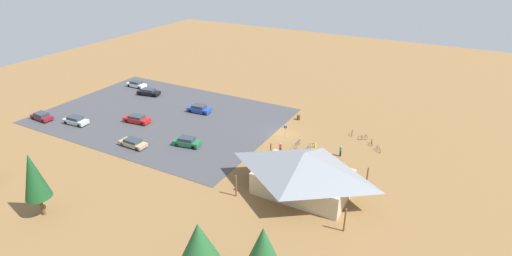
# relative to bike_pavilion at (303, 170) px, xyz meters

# --- Properties ---
(ground) EXTENTS (160.00, 160.00, 0.00)m
(ground) POSITION_rel_bike_pavilion_xyz_m (9.51, -14.01, -3.28)
(ground) COLOR olive
(ground) RESTS_ON ground
(parking_lot_asphalt) EXTENTS (42.79, 30.06, 0.05)m
(parking_lot_asphalt) POSITION_rel_bike_pavilion_xyz_m (32.02, -10.20, -3.25)
(parking_lot_asphalt) COLOR #424247
(parking_lot_asphalt) RESTS_ON ground
(bike_pavilion) EXTENTS (14.39, 10.18, 5.78)m
(bike_pavilion) POSITION_rel_bike_pavilion_xyz_m (0.00, 0.00, 0.00)
(bike_pavilion) COLOR #C6B28E
(bike_pavilion) RESTS_ON ground
(trash_bin) EXTENTS (0.60, 0.60, 0.90)m
(trash_bin) POSITION_rel_bike_pavilion_xyz_m (9.24, -20.71, -2.83)
(trash_bin) COLOR brown
(trash_bin) RESTS_ON ground
(lot_sign) EXTENTS (0.56, 0.08, 2.20)m
(lot_sign) POSITION_rel_bike_pavilion_xyz_m (8.42, -13.07, -1.87)
(lot_sign) COLOR #99999E
(lot_sign) RESTS_ON ground
(pine_mideast) EXTENTS (3.87, 3.87, 6.26)m
(pine_mideast) POSITION_rel_bike_pavilion_xyz_m (3.17, 17.69, 0.79)
(pine_mideast) COLOR brown
(pine_mideast) RESTS_ON ground
(pine_far_east) EXTENTS (2.93, 2.93, 8.14)m
(pine_far_east) POSITION_rel_bike_pavilion_xyz_m (25.03, 18.85, 2.02)
(pine_far_east) COLOR brown
(pine_far_east) RESTS_ON ground
(pine_far_west) EXTENTS (3.82, 3.82, 7.86)m
(pine_far_west) POSITION_rel_bike_pavilion_xyz_m (-3.16, 17.06, 2.04)
(pine_far_west) COLOR brown
(pine_far_west) RESTS_ON ground
(bicycle_silver_yard_front) EXTENTS (0.77, 1.48, 0.83)m
(bicycle_silver_yard_front) POSITION_rel_bike_pavilion_xyz_m (3.28, -11.67, -2.92)
(bicycle_silver_yard_front) COLOR black
(bicycle_silver_yard_front) RESTS_ON ground
(bicycle_red_back_row) EXTENTS (0.53, 1.76, 0.88)m
(bicycle_red_back_row) POSITION_rel_bike_pavilion_xyz_m (-1.03, -19.19, -2.90)
(bicycle_red_back_row) COLOR black
(bicycle_red_back_row) RESTS_ON ground
(bicycle_blue_edge_north) EXTENTS (0.48, 1.68, 0.86)m
(bicycle_blue_edge_north) POSITION_rel_bike_pavilion_xyz_m (5.46, -11.50, -2.89)
(bicycle_blue_edge_north) COLOR black
(bicycle_blue_edge_north) RESTS_ON ground
(bicycle_black_edge_south) EXTENTS (1.43, 1.00, 0.85)m
(bicycle_black_edge_south) POSITION_rel_bike_pavilion_xyz_m (-3.09, -18.31, -2.90)
(bicycle_black_edge_south) COLOR black
(bicycle_black_edge_south) RESTS_ON ground
(bicycle_purple_yard_left) EXTENTS (1.04, 1.34, 0.78)m
(bicycle_purple_yard_left) POSITION_rel_bike_pavilion_xyz_m (-6.17, -15.61, -2.93)
(bicycle_purple_yard_left) COLOR black
(bicycle_purple_yard_left) RESTS_ON ground
(bicycle_white_front_row) EXTENTS (1.04, 1.40, 0.79)m
(bicycle_white_front_row) POSITION_rel_bike_pavilion_xyz_m (5.17, -8.86, -2.91)
(bicycle_white_front_row) COLOR black
(bicycle_white_front_row) RESTS_ON ground
(bicycle_yellow_near_porch) EXTENTS (0.60, 1.59, 0.80)m
(bicycle_yellow_near_porch) POSITION_rel_bike_pavilion_xyz_m (-4.77, -17.26, -2.92)
(bicycle_yellow_near_porch) COLOR black
(bicycle_yellow_near_porch) RESTS_ON ground
(car_green_near_entry) EXTENTS (4.48, 2.48, 1.49)m
(car_green_near_entry) POSITION_rel_bike_pavilion_xyz_m (20.70, -2.95, -2.50)
(car_green_near_entry) COLOR #1E6B3D
(car_green_near_entry) RESTS_ON parking_lot_asphalt
(car_silver_by_curb) EXTENTS (4.62, 2.23, 1.42)m
(car_silver_by_curb) POSITION_rel_bike_pavilion_xyz_m (42.98, -0.21, -2.52)
(car_silver_by_curb) COLOR #BCBCC1
(car_silver_by_curb) RESTS_ON parking_lot_asphalt
(car_tan_inner_stall) EXTENTS (4.60, 1.90, 1.23)m
(car_tan_inner_stall) POSITION_rel_bike_pavilion_xyz_m (28.03, 1.23, -2.60)
(car_tan_inner_stall) COLOR tan
(car_tan_inner_stall) RESTS_ON parking_lot_asphalt
(car_maroon_far_end) EXTENTS (4.29, 2.02, 1.33)m
(car_maroon_far_end) POSITION_rel_bike_pavilion_xyz_m (49.93, 1.44, -2.56)
(car_maroon_far_end) COLOR maroon
(car_maroon_far_end) RESTS_ON parking_lot_asphalt
(car_black_end_stall) EXTENTS (4.95, 2.69, 1.41)m
(car_black_end_stall) POSITION_rel_bike_pavilion_xyz_m (41.70, -17.30, -2.53)
(car_black_end_stall) COLOR black
(car_black_end_stall) RESTS_ON parking_lot_asphalt
(car_red_back_corner) EXTENTS (4.90, 2.40, 1.37)m
(car_red_back_corner) POSITION_rel_bike_pavilion_xyz_m (33.97, -5.81, -2.54)
(car_red_back_corner) COLOR red
(car_red_back_corner) RESTS_ON parking_lot_asphalt
(car_blue_aisle_side) EXTENTS (4.49, 2.25, 1.47)m
(car_blue_aisle_side) POSITION_rel_bike_pavilion_xyz_m (26.96, -14.83, -2.50)
(car_blue_aisle_side) COLOR #1E42B2
(car_blue_aisle_side) RESTS_ON parking_lot_asphalt
(car_white_front_row) EXTENTS (4.48, 1.88, 1.36)m
(car_white_front_row) POSITION_rel_bike_pavilion_xyz_m (47.62, -19.88, -2.55)
(car_white_front_row) COLOR white
(car_white_front_row) RESTS_ON parking_lot_asphalt
(visitor_crossing_yard) EXTENTS (0.36, 0.36, 1.72)m
(visitor_crossing_yard) POSITION_rel_bike_pavilion_xyz_m (-1.48, -11.37, -2.38)
(visitor_crossing_yard) COLOR #2D3347
(visitor_crossing_yard) RESTS_ON ground
(visitor_by_pavilion) EXTENTS (0.38, 0.40, 1.73)m
(visitor_by_pavilion) POSITION_rel_bike_pavilion_xyz_m (2.21, -10.36, -2.37)
(visitor_by_pavilion) COLOR #2D3347
(visitor_by_pavilion) RESTS_ON ground
(visitor_near_lot) EXTENTS (0.40, 0.40, 1.72)m
(visitor_near_lot) POSITION_rel_bike_pavilion_xyz_m (6.82, -7.88, -2.38)
(visitor_near_lot) COLOR #2D3347
(visitor_near_lot) RESTS_ON ground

